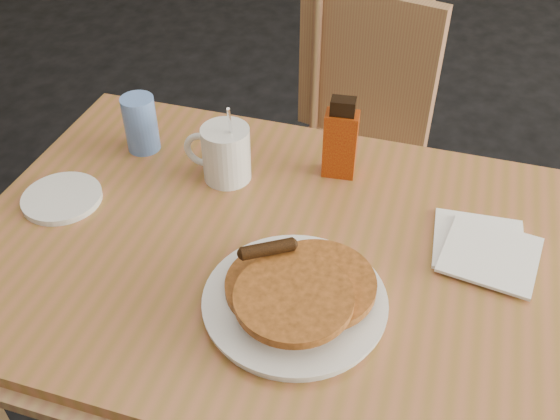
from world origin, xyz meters
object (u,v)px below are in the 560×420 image
Objects in this scene: coffee_mug at (225,153)px; blue_tumbler at (141,124)px; main_table at (285,264)px; chair_main_far at (356,130)px; syrup_bottle at (341,140)px; pancake_plate at (296,295)px.

coffee_mug is 0.20m from blue_tumbler.
blue_tumbler is (-0.36, 0.21, 0.10)m from main_table.
chair_main_far is at bearing 90.43° from coffee_mug.
coffee_mug reaches higher than blue_tumbler.
chair_main_far is 7.55× the size of blue_tumbler.
chair_main_far is 5.33× the size of syrup_bottle.
pancake_plate is at bearing -39.16° from blue_tumbler.
blue_tumbler is at bearing -176.09° from coffee_mug.
blue_tumbler is (-0.40, -0.02, -0.02)m from syrup_bottle.
main_table is 0.25m from coffee_mug.
main_table is 10.02× the size of blue_tumbler.
coffee_mug reaches higher than chair_main_far.
syrup_bottle is 1.42× the size of blue_tumbler.
blue_tumbler is at bearing 140.84° from pancake_plate.
blue_tumbler is (-0.37, -0.52, 0.28)m from chair_main_far.
syrup_bottle reaches higher than main_table.
pancake_plate is 0.53m from blue_tumbler.
chair_main_far is at bearing 89.00° from main_table.
syrup_bottle reaches higher than blue_tumbler.
blue_tumbler reaches higher than pancake_plate.
coffee_mug is (-0.16, 0.16, 0.10)m from main_table.
chair_main_far is 0.58m from syrup_bottle.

